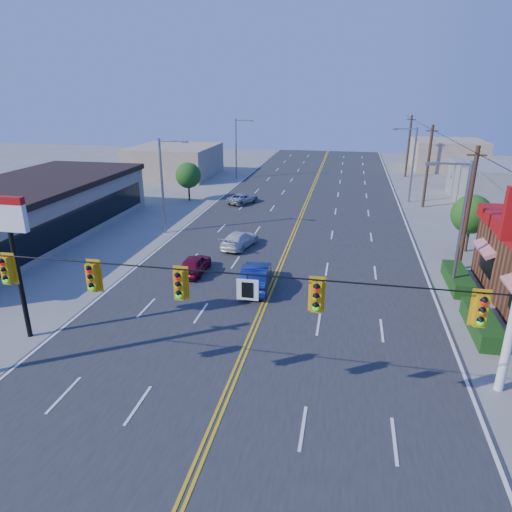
% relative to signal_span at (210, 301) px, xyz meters
% --- Properties ---
extents(ground, '(160.00, 160.00, 0.00)m').
position_rel_signal_span_xyz_m(ground, '(0.12, 0.00, -4.89)').
color(ground, gray).
rests_on(ground, ground).
extents(road, '(20.00, 120.00, 0.06)m').
position_rel_signal_span_xyz_m(road, '(0.12, 20.00, -4.86)').
color(road, '#2D2D30').
rests_on(road, ground).
extents(signal_span, '(24.32, 0.34, 9.00)m').
position_rel_signal_span_xyz_m(signal_span, '(0.00, 0.00, 0.00)').
color(signal_span, '#47301E').
rests_on(signal_span, ground).
extents(strip_mall, '(10.40, 26.40, 4.40)m').
position_rel_signal_span_xyz_m(strip_mall, '(-21.88, 18.00, -2.63)').
color(strip_mall, tan).
rests_on(strip_mall, ground).
extents(pizza_hut_sign, '(1.90, 0.30, 6.85)m').
position_rel_signal_span_xyz_m(pizza_hut_sign, '(-10.88, 4.00, 0.30)').
color(pizza_hut_sign, black).
rests_on(pizza_hut_sign, ground).
extents(streetlight_se, '(2.55, 0.25, 8.00)m').
position_rel_signal_span_xyz_m(streetlight_se, '(10.91, 14.00, -0.37)').
color(streetlight_se, gray).
rests_on(streetlight_se, ground).
extents(streetlight_ne, '(2.55, 0.25, 8.00)m').
position_rel_signal_span_xyz_m(streetlight_ne, '(10.91, 38.00, -0.37)').
color(streetlight_ne, gray).
rests_on(streetlight_ne, ground).
extents(streetlight_sw, '(2.55, 0.25, 8.00)m').
position_rel_signal_span_xyz_m(streetlight_sw, '(-10.67, 22.00, -0.37)').
color(streetlight_sw, gray).
rests_on(streetlight_sw, ground).
extents(streetlight_nw, '(2.55, 0.25, 8.00)m').
position_rel_signal_span_xyz_m(streetlight_nw, '(-10.67, 48.00, -0.37)').
color(streetlight_nw, gray).
rests_on(streetlight_nw, ground).
extents(utility_pole_near, '(0.28, 0.28, 8.40)m').
position_rel_signal_span_xyz_m(utility_pole_near, '(12.32, 18.00, -0.69)').
color(utility_pole_near, '#47301E').
rests_on(utility_pole_near, ground).
extents(utility_pole_mid, '(0.28, 0.28, 8.40)m').
position_rel_signal_span_xyz_m(utility_pole_mid, '(12.32, 36.00, -0.69)').
color(utility_pole_mid, '#47301E').
rests_on(utility_pole_mid, ground).
extents(utility_pole_far, '(0.28, 0.28, 8.40)m').
position_rel_signal_span_xyz_m(utility_pole_far, '(12.32, 54.00, -0.69)').
color(utility_pole_far, '#47301E').
rests_on(utility_pole_far, ground).
extents(tree_kfc_rear, '(2.94, 2.94, 4.41)m').
position_rel_signal_span_xyz_m(tree_kfc_rear, '(13.62, 22.00, -1.95)').
color(tree_kfc_rear, '#47301E').
rests_on(tree_kfc_rear, ground).
extents(tree_west, '(2.80, 2.80, 4.20)m').
position_rel_signal_span_xyz_m(tree_west, '(-12.88, 34.00, -2.09)').
color(tree_west, '#47301E').
rests_on(tree_west, ground).
extents(bld_west_far, '(11.00, 12.00, 4.20)m').
position_rel_signal_span_xyz_m(bld_west_far, '(-19.88, 48.00, -2.79)').
color(bld_west_far, tan).
rests_on(bld_west_far, ground).
extents(bld_east_far, '(10.00, 10.00, 4.40)m').
position_rel_signal_span_xyz_m(bld_east_far, '(19.12, 62.00, -2.69)').
color(bld_east_far, tan).
rests_on(bld_east_far, ground).
extents(car_magenta, '(1.48, 3.66, 1.24)m').
position_rel_signal_span_xyz_m(car_magenta, '(-5.35, 13.59, -4.26)').
color(car_magenta, maroon).
rests_on(car_magenta, ground).
extents(car_blue, '(2.02, 4.80, 1.54)m').
position_rel_signal_span_xyz_m(car_blue, '(-0.84, 11.99, -4.11)').
color(car_blue, navy).
rests_on(car_blue, ground).
extents(car_white, '(2.62, 4.54, 1.24)m').
position_rel_signal_span_xyz_m(car_white, '(-3.63, 19.39, -4.27)').
color(car_white, silver).
rests_on(car_white, ground).
extents(car_silver, '(3.31, 4.35, 1.10)m').
position_rel_signal_span_xyz_m(car_silver, '(-6.64, 33.60, -4.34)').
color(car_silver, '#BBBBC0').
rests_on(car_silver, ground).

